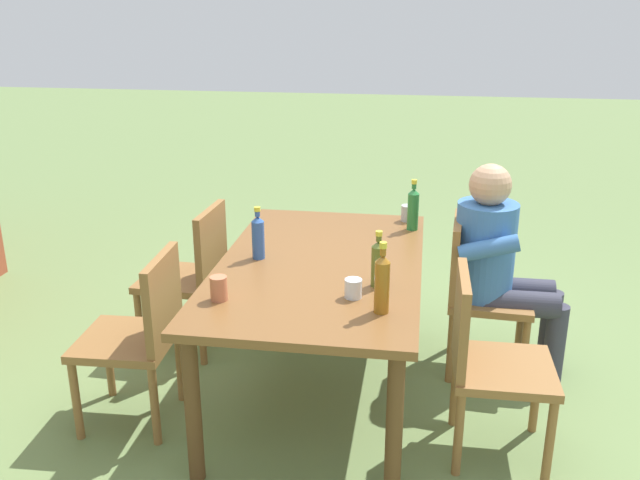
# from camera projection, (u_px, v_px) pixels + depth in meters

# --- Properties ---
(ground_plane) EXTENTS (24.00, 24.00, 0.00)m
(ground_plane) POSITION_uv_depth(u_px,v_px,m) (320.00, 391.00, 3.66)
(ground_plane) COLOR #6B844C
(dining_table) EXTENTS (1.71, 1.01, 0.74)m
(dining_table) POSITION_uv_depth(u_px,v_px,m) (320.00, 278.00, 3.44)
(dining_table) COLOR brown
(dining_table) RESTS_ON ground_plane
(chair_near_right) EXTENTS (0.47, 0.47, 0.87)m
(chair_near_right) POSITION_uv_depth(u_px,v_px,m) (476.00, 287.00, 3.75)
(chair_near_right) COLOR olive
(chair_near_right) RESTS_ON ground_plane
(chair_near_left) EXTENTS (0.44, 0.44, 0.87)m
(chair_near_left) POSITION_uv_depth(u_px,v_px,m) (486.00, 356.00, 3.02)
(chair_near_left) COLOR olive
(chair_near_left) RESTS_ON ground_plane
(chair_far_right) EXTENTS (0.46, 0.46, 0.87)m
(chair_far_right) POSITION_uv_depth(u_px,v_px,m) (193.00, 271.00, 3.97)
(chair_far_right) COLOR olive
(chair_far_right) RESTS_ON ground_plane
(chair_far_left) EXTENTS (0.46, 0.46, 0.87)m
(chair_far_left) POSITION_uv_depth(u_px,v_px,m) (141.00, 330.00, 3.26)
(chair_far_left) COLOR olive
(chair_far_left) RESTS_ON ground_plane
(person_in_white_shirt) EXTENTS (0.47, 0.61, 1.18)m
(person_in_white_shirt) POSITION_uv_depth(u_px,v_px,m) (499.00, 260.00, 3.67)
(person_in_white_shirt) COLOR #3D70B2
(person_in_white_shirt) RESTS_ON ground_plane
(bottle_amber) EXTENTS (0.06, 0.06, 0.31)m
(bottle_amber) POSITION_uv_depth(u_px,v_px,m) (382.00, 283.00, 2.83)
(bottle_amber) COLOR #996019
(bottle_amber) RESTS_ON dining_table
(bottle_blue) EXTENTS (0.06, 0.06, 0.27)m
(bottle_blue) POSITION_uv_depth(u_px,v_px,m) (258.00, 236.00, 3.44)
(bottle_blue) COLOR #2D56A3
(bottle_blue) RESTS_ON dining_table
(bottle_olive) EXTENTS (0.06, 0.06, 0.26)m
(bottle_olive) POSITION_uv_depth(u_px,v_px,m) (378.00, 263.00, 3.10)
(bottle_olive) COLOR #566623
(bottle_olive) RESTS_ON dining_table
(bottle_green) EXTENTS (0.06, 0.06, 0.29)m
(bottle_green) POSITION_uv_depth(u_px,v_px,m) (413.00, 208.00, 3.87)
(bottle_green) COLOR #287A38
(bottle_green) RESTS_ON dining_table
(cup_glass) EXTENTS (0.08, 0.08, 0.09)m
(cup_glass) POSITION_uv_depth(u_px,v_px,m) (353.00, 288.00, 3.01)
(cup_glass) COLOR silver
(cup_glass) RESTS_ON dining_table
(cup_terracotta) EXTENTS (0.07, 0.07, 0.11)m
(cup_terracotta) POSITION_uv_depth(u_px,v_px,m) (219.00, 288.00, 2.98)
(cup_terracotta) COLOR #BC6B47
(cup_terracotta) RESTS_ON dining_table
(cup_steel) EXTENTS (0.08, 0.08, 0.09)m
(cup_steel) POSITION_uv_depth(u_px,v_px,m) (408.00, 213.00, 4.04)
(cup_steel) COLOR #B2B7BC
(cup_steel) RESTS_ON dining_table
(backpack_by_near_side) EXTENTS (0.28, 0.23, 0.45)m
(backpack_by_near_side) POSITION_uv_depth(u_px,v_px,m) (285.00, 260.00, 4.89)
(backpack_by_near_side) COLOR #2D4784
(backpack_by_near_side) RESTS_ON ground_plane
(backpack_by_far_side) EXTENTS (0.30, 0.25, 0.46)m
(backpack_by_far_side) POSITION_uv_depth(u_px,v_px,m) (306.00, 261.00, 4.86)
(backpack_by_far_side) COLOR #2D4784
(backpack_by_far_side) RESTS_ON ground_plane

